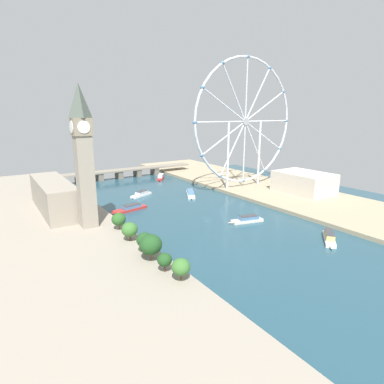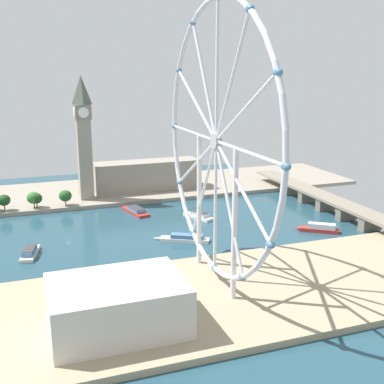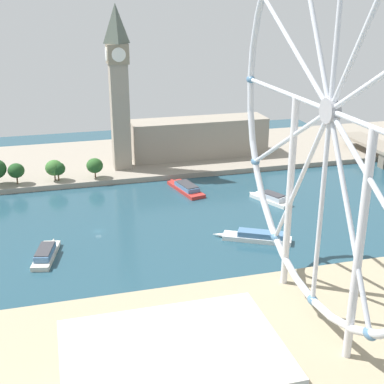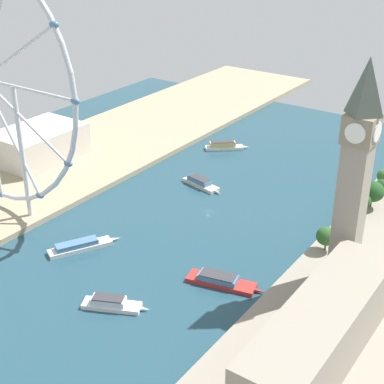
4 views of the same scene
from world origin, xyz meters
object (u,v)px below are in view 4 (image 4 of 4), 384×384
at_px(tour_boat_0, 201,183).
at_px(tour_boat_3, 224,146).
at_px(tour_boat_2, 221,281).
at_px(tour_boat_4, 111,303).
at_px(parliament_block, 321,333).
at_px(riverside_hall, 39,144).
at_px(clock_tower, 355,173).
at_px(tour_boat_1, 80,246).

distance_m(tour_boat_0, tour_boat_3, 58.33).
distance_m(tour_boat_2, tour_boat_4, 47.21).
relative_size(tour_boat_2, tour_boat_3, 1.40).
relative_size(parliament_block, tour_boat_4, 3.24).
relative_size(tour_boat_3, tour_boat_4, 0.93).
xyz_separation_m(parliament_block, riverside_hall, (215.63, -68.13, -2.22)).
bearing_deg(parliament_block, clock_tower, -76.44).
bearing_deg(tour_boat_4, clock_tower, 19.21).
bearing_deg(tour_boat_1, tour_boat_2, -50.09).
relative_size(tour_boat_0, tour_boat_2, 0.82).
distance_m(tour_boat_0, tour_boat_2, 96.86).
height_order(parliament_block, tour_boat_0, parliament_block).
height_order(tour_boat_1, tour_boat_3, tour_boat_3).
distance_m(tour_boat_1, tour_boat_4, 48.12).
bearing_deg(tour_boat_0, tour_boat_2, -37.80).
height_order(riverside_hall, tour_boat_3, riverside_hall).
height_order(parliament_block, tour_boat_1, parliament_block).
height_order(clock_tower, tour_boat_1, clock_tower).
height_order(clock_tower, tour_boat_3, clock_tower).
xyz_separation_m(riverside_hall, tour_boat_0, (-100.29, -29.74, -10.87)).
height_order(riverside_hall, tour_boat_0, riverside_hall).
bearing_deg(riverside_hall, tour_boat_1, 147.36).
distance_m(tour_boat_1, tour_boat_2, 70.18).
height_order(tour_boat_0, tour_boat_2, tour_boat_0).
bearing_deg(tour_boat_3, tour_boat_0, -110.93).
bearing_deg(tour_boat_0, tour_boat_4, -60.36).
bearing_deg(tour_boat_2, parliament_block, -35.83).
bearing_deg(tour_boat_3, tour_boat_4, -112.36).
bearing_deg(tour_boat_3, riverside_hall, -173.53).
distance_m(clock_tower, tour_boat_4, 108.41).
distance_m(riverside_hall, tour_boat_1, 110.74).
distance_m(riverside_hall, tour_boat_0, 105.17).
distance_m(clock_tower, tour_boat_0, 123.36).
xyz_separation_m(riverside_hall, tour_boat_3, (-81.51, -84.96, -10.47)).
xyz_separation_m(clock_tower, tour_boat_2, (41.66, 28.72, -49.94)).
distance_m(parliament_block, tour_boat_1, 123.85).
bearing_deg(clock_tower, tour_boat_0, -24.23).
bearing_deg(tour_boat_4, tour_boat_1, 124.46).
bearing_deg(tour_boat_4, tour_boat_2, 29.63).
bearing_deg(tour_boat_0, parliament_block, -27.33).
distance_m(riverside_hall, tour_boat_2, 168.13).
height_order(clock_tower, riverside_hall, clock_tower).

